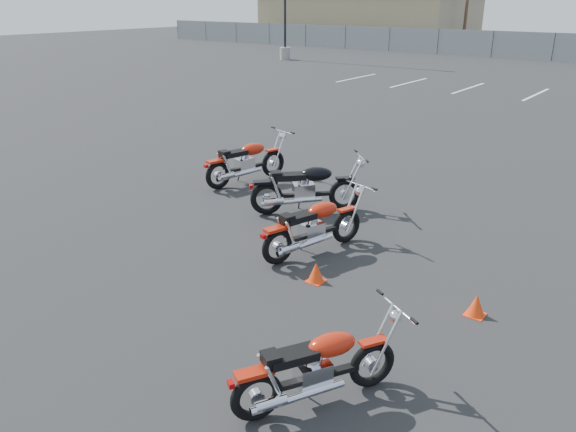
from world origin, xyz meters
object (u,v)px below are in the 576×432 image
Objects in this scene: motorcycle_third_red at (314,227)px; motorcycle_rear_red at (317,368)px; motorcycle_front_red at (246,162)px; motorcycle_second_black at (306,188)px.

motorcycle_third_red reaches higher than motorcycle_rear_red.
motorcycle_rear_red is at bearing -43.45° from motorcycle_front_red.
motorcycle_front_red is at bearing 161.29° from motorcycle_second_black.
motorcycle_front_red is 1.13× the size of motorcycle_second_black.
motorcycle_front_red is 1.20× the size of motorcycle_rear_red.
motorcycle_front_red is 2.28m from motorcycle_second_black.
motorcycle_front_red is 1.06× the size of motorcycle_third_red.
motorcycle_third_red is (3.35, -2.18, -0.03)m from motorcycle_front_red.
motorcycle_third_red is (1.19, -1.45, -0.04)m from motorcycle_second_black.
motorcycle_front_red reaches higher than motorcycle_third_red.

